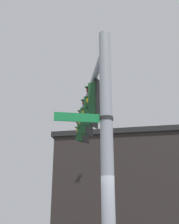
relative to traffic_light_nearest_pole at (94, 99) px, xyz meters
name	(u,v)px	position (x,y,z in m)	size (l,w,h in m)	color
signal_pole	(107,146)	(-1.33, -1.00, -1.93)	(0.31, 0.31, 6.41)	gray
mast_arm	(89,93)	(1.04, 0.74, 0.79)	(0.19, 0.19, 5.88)	gray
traffic_light_nearest_pole	(94,99)	(0.00, 0.00, 0.00)	(0.54, 0.49, 1.31)	black
traffic_light_mid_inner	(89,111)	(0.88, 0.65, 0.00)	(0.54, 0.49, 1.31)	black
traffic_light_mid_outer	(85,121)	(1.76, 1.29, 0.00)	(0.54, 0.49, 1.31)	black
traffic_light_arm_end	(82,129)	(2.64, 1.94, 0.00)	(0.54, 0.49, 1.31)	black
street_name_sign	(93,118)	(-1.52, -0.74, -1.24)	(0.95, 1.22, 0.22)	#147238
bird_flying	(104,51)	(3.86, 1.35, 4.40)	(0.34, 0.29, 0.10)	gray
storefront_building	(131,190)	(9.67, 2.37, -1.98)	(8.85, 10.05, 6.28)	#282321
tree_by_storefront	(139,174)	(14.32, 3.29, -0.37)	(4.62, 4.62, 7.09)	#4C3823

